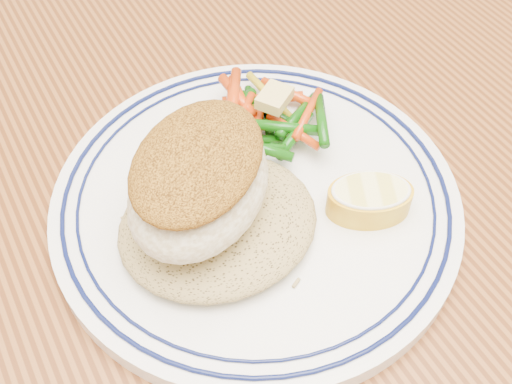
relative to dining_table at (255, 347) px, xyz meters
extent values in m
cube|color=#532910|center=(0.00, 0.00, 0.08)|extent=(1.50, 0.90, 0.04)
cylinder|color=#532910|center=(0.68, 0.38, -0.30)|extent=(0.07, 0.07, 0.71)
cylinder|color=white|center=(0.03, 0.05, 0.10)|extent=(0.28, 0.28, 0.01)
torus|color=#0A113F|center=(0.03, 0.05, 0.11)|extent=(0.26, 0.26, 0.00)
torus|color=#0A113F|center=(0.03, 0.05, 0.11)|extent=(0.24, 0.24, 0.00)
ellipsoid|color=#957F4A|center=(-0.01, 0.04, 0.12)|extent=(0.13, 0.11, 0.02)
ellipsoid|color=beige|center=(-0.01, 0.04, 0.15)|extent=(0.14, 0.13, 0.05)
ellipsoid|color=#885815|center=(-0.01, 0.05, 0.17)|extent=(0.13, 0.12, 0.02)
cylinder|color=#0E4809|center=(0.07, 0.10, 0.12)|extent=(0.03, 0.05, 0.01)
cylinder|color=#BD3509|center=(0.08, 0.12, 0.12)|extent=(0.06, 0.03, 0.01)
cylinder|color=#0E4809|center=(0.06, 0.12, 0.12)|extent=(0.03, 0.05, 0.01)
cylinder|color=#0E4809|center=(0.05, 0.09, 0.12)|extent=(0.05, 0.03, 0.01)
cylinder|color=gold|center=(0.04, 0.12, 0.12)|extent=(0.04, 0.04, 0.01)
cylinder|color=#BD3509|center=(0.10, 0.12, 0.12)|extent=(0.02, 0.05, 0.01)
cylinder|color=gold|center=(0.08, 0.12, 0.12)|extent=(0.01, 0.06, 0.01)
cylinder|color=gold|center=(0.04, 0.09, 0.12)|extent=(0.03, 0.05, 0.01)
cylinder|color=#0E4809|center=(0.07, 0.11, 0.12)|extent=(0.03, 0.05, 0.01)
cylinder|color=#0E4809|center=(0.09, 0.09, 0.12)|extent=(0.05, 0.04, 0.02)
cylinder|color=gold|center=(0.05, 0.11, 0.12)|extent=(0.06, 0.01, 0.01)
cylinder|color=#0E4809|center=(0.05, 0.12, 0.12)|extent=(0.05, 0.02, 0.01)
cylinder|color=#0E4809|center=(0.07, 0.07, 0.13)|extent=(0.04, 0.03, 0.01)
cylinder|color=gold|center=(0.05, 0.10, 0.12)|extent=(0.04, 0.04, 0.01)
cylinder|color=#BD3509|center=(0.05, 0.09, 0.13)|extent=(0.04, 0.05, 0.01)
cylinder|color=#BD3509|center=(0.07, 0.08, 0.13)|extent=(0.02, 0.04, 0.01)
cylinder|color=#0E4809|center=(0.05, 0.09, 0.13)|extent=(0.01, 0.05, 0.01)
cylinder|color=#BD3509|center=(0.06, 0.12, 0.13)|extent=(0.02, 0.05, 0.01)
cylinder|color=#0E4809|center=(0.04, 0.08, 0.13)|extent=(0.04, 0.03, 0.01)
cylinder|color=#0E4809|center=(0.04, 0.07, 0.13)|extent=(0.04, 0.04, 0.01)
cylinder|color=#0E4809|center=(0.07, 0.08, 0.13)|extent=(0.05, 0.04, 0.01)
cylinder|color=#BD3509|center=(0.09, 0.09, 0.13)|extent=(0.05, 0.04, 0.01)
cylinder|color=#BD3509|center=(0.05, 0.10, 0.13)|extent=(0.04, 0.04, 0.01)
cylinder|color=#0E4809|center=(0.10, 0.07, 0.13)|extent=(0.03, 0.05, 0.01)
cylinder|color=#BD3509|center=(0.05, 0.12, 0.13)|extent=(0.01, 0.05, 0.01)
cylinder|color=#BD3509|center=(0.04, 0.11, 0.13)|extent=(0.03, 0.05, 0.01)
cylinder|color=#BD3509|center=(0.05, 0.12, 0.13)|extent=(0.04, 0.05, 0.01)
cube|color=#DBC16B|center=(0.07, 0.10, 0.14)|extent=(0.03, 0.03, 0.01)
torus|color=white|center=(0.09, 0.00, 0.13)|extent=(0.07, 0.07, 0.00)
camera|label=1|loc=(-0.11, -0.19, 0.45)|focal=45.00mm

